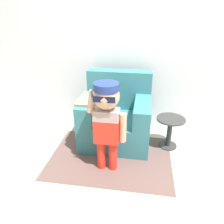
# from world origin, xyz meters

# --- Properties ---
(ground_plane) EXTENTS (10.00, 10.00, 0.00)m
(ground_plane) POSITION_xyz_m (0.00, 0.00, 0.00)
(ground_plane) COLOR #BCB29E
(wall_back) EXTENTS (10.00, 0.05, 2.60)m
(wall_back) POSITION_xyz_m (0.00, 0.78, 1.30)
(wall_back) COLOR silver
(wall_back) RESTS_ON ground_plane
(armchair) EXTENTS (0.94, 0.86, 0.94)m
(armchair) POSITION_xyz_m (-0.11, 0.24, 0.35)
(armchair) COLOR teal
(armchair) RESTS_ON ground_plane
(person_child) EXTENTS (0.44, 0.33, 1.06)m
(person_child) POSITION_xyz_m (-0.12, -0.44, 0.71)
(person_child) COLOR red
(person_child) RESTS_ON ground_plane
(side_table) EXTENTS (0.37, 0.37, 0.43)m
(side_table) POSITION_xyz_m (0.63, 0.13, 0.26)
(side_table) COLOR #333333
(side_table) RESTS_ON ground_plane
(rug) EXTENTS (1.53, 1.11, 0.01)m
(rug) POSITION_xyz_m (-0.12, -0.24, 0.00)
(rug) COLOR brown
(rug) RESTS_ON ground_plane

